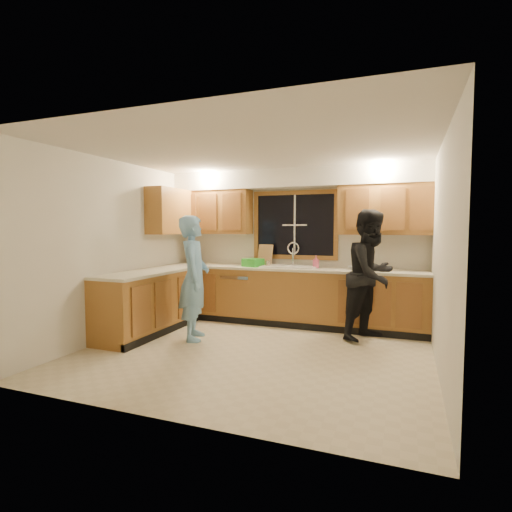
{
  "coord_description": "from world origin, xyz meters",
  "views": [
    {
      "loc": [
        1.76,
        -4.55,
        1.55
      ],
      "look_at": [
        -0.22,
        0.65,
        1.16
      ],
      "focal_mm": 28.0,
      "sensor_mm": 36.0,
      "label": 1
    }
  ],
  "objects": [
    {
      "name": "wall_left",
      "position": [
        -2.1,
        0.0,
        1.25
      ],
      "size": [
        0.0,
        3.8,
        3.8
      ],
      "primitive_type": "plane",
      "rotation": [
        1.57,
        0.0,
        1.57
      ],
      "color": "silver",
      "rests_on": "ground"
    },
    {
      "name": "dish_crate",
      "position": [
        -0.6,
        1.51,
        0.99
      ],
      "size": [
        0.35,
        0.33,
        0.13
      ],
      "primitive_type": "cube",
      "rotation": [
        0.0,
        0.0,
        -0.31
      ],
      "color": "green",
      "rests_on": "countertop_back"
    },
    {
      "name": "base_cabinets_left",
      "position": [
        -1.8,
        0.35,
        0.44
      ],
      "size": [
        0.6,
        1.9,
        0.88
      ],
      "primitive_type": "cube",
      "color": "#A46B2F",
      "rests_on": "ground"
    },
    {
      "name": "cutting_board",
      "position": [
        -0.48,
        1.77,
        1.1
      ],
      "size": [
        0.28,
        0.13,
        0.35
      ],
      "primitive_type": "cube",
      "rotation": [
        -0.21,
        0.0,
        -0.16
      ],
      "color": "tan",
      "rests_on": "countertop_back"
    },
    {
      "name": "bowl",
      "position": [
        1.04,
        1.58,
        0.95
      ],
      "size": [
        0.27,
        0.27,
        0.06
      ],
      "primitive_type": "imported",
      "rotation": [
        0.0,
        0.0,
        0.15
      ],
      "color": "silver",
      "rests_on": "countertop_back"
    },
    {
      "name": "upper_cabinets_left",
      "position": [
        -1.43,
        1.73,
        1.83
      ],
      "size": [
        1.35,
        0.33,
        0.75
      ],
      "primitive_type": "cube",
      "color": "#A46B2F",
      "rests_on": "wall_back"
    },
    {
      "name": "floor",
      "position": [
        0.0,
        0.0,
        0.0
      ],
      "size": [
        4.2,
        4.2,
        0.0
      ],
      "primitive_type": "plane",
      "color": "beige",
      "rests_on": "ground"
    },
    {
      "name": "soap_bottle",
      "position": [
        0.42,
        1.64,
        1.02
      ],
      "size": [
        0.1,
        0.1,
        0.2
      ],
      "primitive_type": "imported",
      "rotation": [
        0.0,
        0.0,
        0.13
      ],
      "color": "#D45172",
      "rests_on": "countertop_back"
    },
    {
      "name": "window_frame",
      "position": [
        0.0,
        1.89,
        1.6
      ],
      "size": [
        1.44,
        0.03,
        1.14
      ],
      "color": "black",
      "rests_on": "wall_back"
    },
    {
      "name": "ceiling",
      "position": [
        0.0,
        0.0,
        2.5
      ],
      "size": [
        4.2,
        4.2,
        0.0
      ],
      "primitive_type": "plane",
      "rotation": [
        3.14,
        0.0,
        0.0
      ],
      "color": "silver"
    },
    {
      "name": "base_cabinets_back",
      "position": [
        0.0,
        1.6,
        0.44
      ],
      "size": [
        4.2,
        0.6,
        0.88
      ],
      "primitive_type": "cube",
      "color": "#A46B2F",
      "rests_on": "ground"
    },
    {
      "name": "knife_block",
      "position": [
        -1.77,
        1.72,
        1.04
      ],
      "size": [
        0.14,
        0.12,
        0.24
      ],
      "primitive_type": "cube",
      "rotation": [
        0.0,
        0.0,
        0.1
      ],
      "color": "brown",
      "rests_on": "countertop_back"
    },
    {
      "name": "woman",
      "position": [
        1.31,
        1.14,
        0.9
      ],
      "size": [
        1.03,
        1.1,
        1.81
      ],
      "primitive_type": "imported",
      "rotation": [
        0.0,
        0.0,
        1.05
      ],
      "color": "black",
      "rests_on": "floor"
    },
    {
      "name": "wall_back",
      "position": [
        0.0,
        1.9,
        1.25
      ],
      "size": [
        4.2,
        0.0,
        4.2
      ],
      "primitive_type": "plane",
      "rotation": [
        1.57,
        0.0,
        0.0
      ],
      "color": "silver",
      "rests_on": "ground"
    },
    {
      "name": "countertop_left",
      "position": [
        -1.79,
        0.35,
        0.9
      ],
      "size": [
        0.63,
        1.9,
        0.04
      ],
      "primitive_type": "cube",
      "color": "beige",
      "rests_on": "base_cabinets_left"
    },
    {
      "name": "countertop_back",
      "position": [
        0.0,
        1.58,
        0.9
      ],
      "size": [
        4.2,
        0.63,
        0.04
      ],
      "primitive_type": "cube",
      "color": "beige",
      "rests_on": "base_cabinets_back"
    },
    {
      "name": "upper_cabinets_return",
      "position": [
        -1.94,
        1.12,
        1.83
      ],
      "size": [
        0.33,
        0.9,
        0.75
      ],
      "primitive_type": "cube",
      "color": "#A46B2F",
      "rests_on": "wall_left"
    },
    {
      "name": "man",
      "position": [
        -1.0,
        0.28,
        0.86
      ],
      "size": [
        0.62,
        0.74,
        1.72
      ],
      "primitive_type": "imported",
      "rotation": [
        0.0,
        0.0,
        1.96
      ],
      "color": "#77B1E1",
      "rests_on": "floor"
    },
    {
      "name": "upper_cabinets_right",
      "position": [
        1.43,
        1.73,
        1.83
      ],
      "size": [
        1.35,
        0.33,
        0.75
      ],
      "primitive_type": "cube",
      "color": "#A46B2F",
      "rests_on": "wall_back"
    },
    {
      "name": "can_right",
      "position": [
        -0.33,
        1.52,
        0.97
      ],
      "size": [
        0.06,
        0.06,
        0.11
      ],
      "primitive_type": "cylinder",
      "rotation": [
        0.0,
        0.0,
        -0.03
      ],
      "color": "beige",
      "rests_on": "countertop_back"
    },
    {
      "name": "sink",
      "position": [
        0.0,
        1.6,
        0.86
      ],
      "size": [
        0.86,
        0.52,
        0.57
      ],
      "color": "white",
      "rests_on": "countertop_back"
    },
    {
      "name": "soffit",
      "position": [
        0.0,
        1.72,
        2.35
      ],
      "size": [
        4.2,
        0.35,
        0.3
      ],
      "primitive_type": "cube",
      "color": "white",
      "rests_on": "wall_back"
    },
    {
      "name": "stove",
      "position": [
        -1.8,
        -0.22,
        0.45
      ],
      "size": [
        0.58,
        0.75,
        0.9
      ],
      "primitive_type": "cube",
      "color": "white",
      "rests_on": "floor"
    },
    {
      "name": "wall_right",
      "position": [
        2.1,
        0.0,
        1.25
      ],
      "size": [
        0.0,
        3.8,
        3.8
      ],
      "primitive_type": "plane",
      "rotation": [
        1.57,
        0.0,
        -1.57
      ],
      "color": "silver",
      "rests_on": "ground"
    },
    {
      "name": "can_left",
      "position": [
        -0.34,
        1.47,
        0.97
      ],
      "size": [
        0.07,
        0.07,
        0.11
      ],
      "primitive_type": "cylinder",
      "rotation": [
        0.0,
        0.0,
        0.09
      ],
      "color": "beige",
      "rests_on": "countertop_back"
    },
    {
      "name": "dishwasher",
      "position": [
        -0.85,
        1.59,
        0.41
      ],
      "size": [
        0.6,
        0.56,
        0.82
      ],
      "primitive_type": "cube",
      "color": "white",
      "rests_on": "floor"
    }
  ]
}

